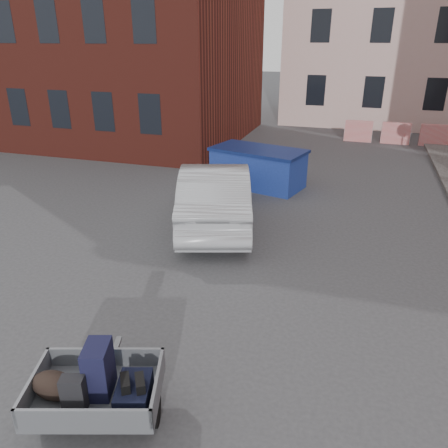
% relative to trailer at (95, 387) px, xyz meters
% --- Properties ---
extents(ground, '(120.00, 120.00, 0.00)m').
position_rel_trailer_xyz_m(ground, '(0.15, 3.50, -0.61)').
color(ground, '#38383A').
rests_on(ground, ground).
extents(far_building, '(6.00, 6.00, 8.00)m').
position_rel_trailer_xyz_m(far_building, '(-19.85, 25.50, 3.39)').
color(far_building, maroon).
rests_on(far_building, ground).
extents(barriers, '(4.70, 0.18, 1.00)m').
position_rel_trailer_xyz_m(barriers, '(4.35, 18.50, -0.11)').
color(barriers, red).
rests_on(barriers, ground).
extents(trailer, '(1.86, 1.97, 1.20)m').
position_rel_trailer_xyz_m(trailer, '(0.00, 0.00, 0.00)').
color(trailer, black).
rests_on(trailer, ground).
extents(dumpster, '(3.35, 2.30, 1.28)m').
position_rel_trailer_xyz_m(dumpster, '(-0.37, 10.35, 0.03)').
color(dumpster, navy).
rests_on(dumpster, ground).
extents(silver_car, '(3.18, 5.29, 1.65)m').
position_rel_trailer_xyz_m(silver_car, '(-0.73, 6.89, 0.22)').
color(silver_car, '#A7A9AE').
rests_on(silver_car, ground).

